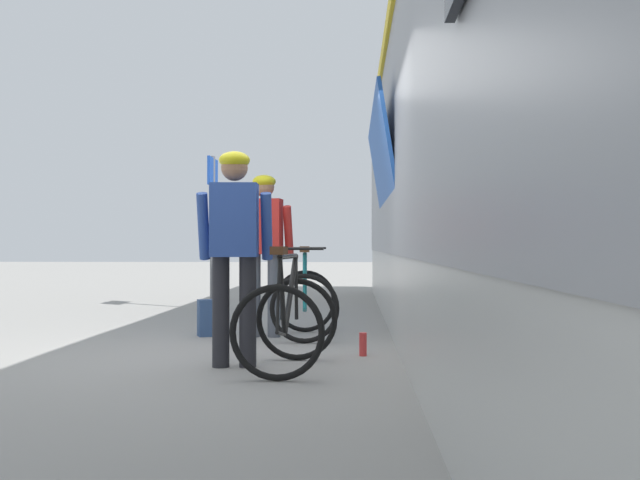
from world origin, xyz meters
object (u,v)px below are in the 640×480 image
object	(u,v)px
backpack_on_platform	(211,318)
platform_sign_post	(213,206)
cyclist_far_in_blue	(234,238)
cyclist_near_in_red	(264,240)
train_car	(615,111)
bicycle_near_teal	(305,300)
water_bottle_near_the_bikes	(363,344)
bicycle_far_black	(287,320)

from	to	relation	value
backpack_on_platform	platform_sign_post	bearing A→B (deg)	79.89
cyclist_far_in_blue	backpack_on_platform	distance (m)	2.36
cyclist_near_in_red	backpack_on_platform	world-z (taller)	cyclist_near_in_red
cyclist_near_in_red	cyclist_far_in_blue	xyz separation A→B (m)	(-0.00, -2.06, 0.00)
train_car	platform_sign_post	size ratio (longest dim) A/B	9.06
cyclist_near_in_red	bicycle_near_teal	xyz separation A→B (m)	(0.45, -0.04, -0.65)
cyclist_far_in_blue	backpack_on_platform	bearing A→B (deg)	105.61
cyclist_far_in_blue	water_bottle_near_the_bikes	size ratio (longest dim) A/B	8.39
cyclist_near_in_red	water_bottle_near_the_bikes	xyz separation A→B (m)	(1.06, -1.39, -0.95)
backpack_on_platform	water_bottle_near_the_bikes	xyz separation A→B (m)	(1.65, -1.44, -0.09)
cyclist_near_in_red	bicycle_far_black	distance (m)	2.33
cyclist_near_in_red	water_bottle_near_the_bikes	world-z (taller)	cyclist_near_in_red
bicycle_near_teal	water_bottle_near_the_bikes	size ratio (longest dim) A/B	5.28
train_car	bicycle_near_teal	xyz separation A→B (m)	(-2.42, 2.60, -1.56)
water_bottle_near_the_bikes	platform_sign_post	bearing A→B (deg)	114.66
cyclist_far_in_blue	bicycle_far_black	xyz separation A→B (m)	(0.45, -0.13, -0.65)
cyclist_far_in_blue	platform_sign_post	xyz separation A→B (m)	(-1.24, 5.67, 0.57)
backpack_on_platform	platform_sign_post	xyz separation A→B (m)	(-0.64, 3.55, 1.42)
bicycle_near_teal	backpack_on_platform	distance (m)	1.06
train_car	platform_sign_post	bearing A→B (deg)	123.32
train_car	platform_sign_post	xyz separation A→B (m)	(-4.10, 6.24, -0.34)
train_car	water_bottle_near_the_bikes	size ratio (longest dim) A/B	103.56
bicycle_far_black	cyclist_far_in_blue	bearing A→B (deg)	163.39
bicycle_far_black	water_bottle_near_the_bikes	distance (m)	1.05
train_car	water_bottle_near_the_bikes	bearing A→B (deg)	145.43
train_car	bicycle_far_black	xyz separation A→B (m)	(-2.42, 0.44, -1.56)
bicycle_near_teal	water_bottle_near_the_bikes	distance (m)	1.51
cyclist_far_in_blue	platform_sign_post	world-z (taller)	platform_sign_post
bicycle_far_black	backpack_on_platform	world-z (taller)	bicycle_far_black
backpack_on_platform	platform_sign_post	world-z (taller)	platform_sign_post
backpack_on_platform	water_bottle_near_the_bikes	size ratio (longest dim) A/B	1.90
train_car	water_bottle_near_the_bikes	world-z (taller)	train_car
bicycle_near_teal	platform_sign_post	world-z (taller)	platform_sign_post
train_car	platform_sign_post	world-z (taller)	train_car
cyclist_far_in_blue	bicycle_near_teal	xyz separation A→B (m)	(0.45, 2.02, -0.65)
bicycle_far_black	platform_sign_post	world-z (taller)	platform_sign_post
train_car	cyclist_far_in_blue	size ratio (longest dim) A/B	12.35
water_bottle_near_the_bikes	platform_sign_post	size ratio (longest dim) A/B	0.09
train_car	backpack_on_platform	distance (m)	4.73
cyclist_far_in_blue	bicycle_far_black	distance (m)	0.80
train_car	water_bottle_near_the_bikes	distance (m)	2.88
cyclist_near_in_red	backpack_on_platform	distance (m)	1.04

